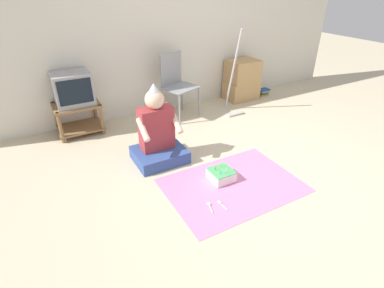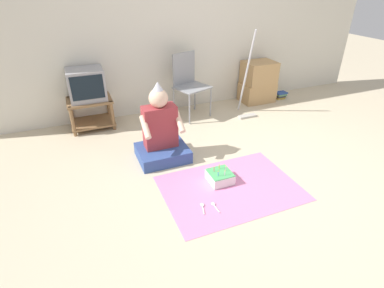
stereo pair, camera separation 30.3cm
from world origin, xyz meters
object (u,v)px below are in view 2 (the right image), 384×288
dust_mop (247,92)px  person_seated (161,135)px  birthday_cake (220,177)px  book_pile (280,95)px  tv (86,84)px  folding_chair (188,81)px  cardboard_box_stack (258,82)px

dust_mop → person_seated: size_ratio=1.38×
birthday_cake → book_pile: bearing=40.5°
birthday_cake → tv: bearing=120.1°
folding_chair → book_pile: folding_chair is taller
dust_mop → birthday_cake: dust_mop is taller
cardboard_box_stack → book_pile: size_ratio=3.31×
cardboard_box_stack → book_pile: bearing=-7.7°
cardboard_box_stack → person_seated: (-1.99, -1.12, -0.04)m
book_pile → birthday_cake: birthday_cake is taller
folding_chair → birthday_cake: folding_chair is taller
folding_chair → dust_mop: 0.87m
folding_chair → person_seated: (-0.73, -1.02, -0.24)m
dust_mop → book_pile: size_ratio=6.26×
dust_mop → birthday_cake: (-1.11, -1.35, -0.30)m
book_pile → tv: bearing=178.6°
folding_chair → book_pile: size_ratio=4.61×
folding_chair → cardboard_box_stack: 1.28m
person_seated → book_pile: bearing=23.5°
tv → book_pile: bearing=-1.4°
tv → folding_chair: bearing=-4.8°
tv → dust_mop: size_ratio=0.37×
folding_chair → birthday_cake: bearing=-101.0°
birthday_cake → cardboard_box_stack: bearing=48.4°
tv → folding_chair: size_ratio=0.50×
cardboard_box_stack → book_pile: cardboard_box_stack is taller
tv → birthday_cake: 2.16m
cardboard_box_stack → birthday_cake: 2.41m
tv → cardboard_box_stack: size_ratio=0.69×
tv → birthday_cake: (1.05, -1.81, -0.55)m
book_pile → birthday_cake: (-2.03, -1.73, 0.00)m
tv → person_seated: 1.34m
person_seated → folding_chair: bearing=54.2°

